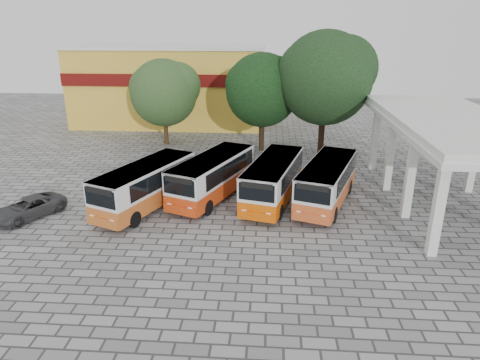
# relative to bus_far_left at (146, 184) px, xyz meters

# --- Properties ---
(ground) EXTENTS (90.00, 90.00, 0.00)m
(ground) POSITION_rel_bus_far_left_xyz_m (7.29, -1.95, -1.55)
(ground) COLOR slate
(ground) RESTS_ON ground
(terminal_shelter) EXTENTS (6.80, 15.80, 5.40)m
(terminal_shelter) POSITION_rel_bus_far_left_xyz_m (17.79, 2.05, 3.37)
(terminal_shelter) COLOR silver
(terminal_shelter) RESTS_ON ground
(shophouse_block) EXTENTS (20.40, 10.40, 8.30)m
(shophouse_block) POSITION_rel_bus_far_left_xyz_m (-3.71, 24.03, 2.62)
(shophouse_block) COLOR gold
(shophouse_block) RESTS_ON ground
(bus_far_left) EXTENTS (4.88, 7.94, 2.67)m
(bus_far_left) POSITION_rel_bus_far_left_xyz_m (0.00, 0.00, 0.00)
(bus_far_left) COLOR #B4561C
(bus_far_left) RESTS_ON ground
(bus_centre_left) EXTENTS (4.89, 8.01, 2.69)m
(bus_centre_left) POSITION_rel_bus_far_left_xyz_m (3.74, 1.87, 0.01)
(bus_centre_left) COLOR #BF340A
(bus_centre_left) RESTS_ON ground
(bus_centre_right) EXTENTS (3.99, 7.83, 2.67)m
(bus_centre_right) POSITION_rel_bus_far_left_xyz_m (7.54, 1.52, 0.00)
(bus_centre_right) COLOR #CD4C00
(bus_centre_right) RESTS_ON ground
(bus_far_right) EXTENTS (4.53, 7.84, 2.65)m
(bus_far_right) POSITION_rel_bus_far_left_xyz_m (10.79, 1.37, -0.01)
(bus_far_right) COLOR #C34D1E
(bus_far_right) RESTS_ON ground
(tree_left) EXTENTS (6.22, 5.92, 7.66)m
(tree_left) POSITION_rel_bus_far_left_xyz_m (-2.14, 14.43, 3.35)
(tree_left) COLOR #3E2E16
(tree_left) RESTS_ON ground
(tree_middle) EXTENTS (6.48, 6.17, 8.31)m
(tree_middle) POSITION_rel_bus_far_left_xyz_m (6.61, 13.02, 3.88)
(tree_middle) COLOR black
(tree_middle) RESTS_ON ground
(tree_right) EXTENTS (7.79, 7.42, 10.12)m
(tree_right) POSITION_rel_bus_far_left_xyz_m (11.60, 11.63, 5.11)
(tree_right) COLOR black
(tree_right) RESTS_ON ground
(parked_car) EXTENTS (3.70, 4.52, 1.14)m
(parked_car) POSITION_rel_bus_far_left_xyz_m (-6.41, -1.76, -0.97)
(parked_car) COLOR #373739
(parked_car) RESTS_ON ground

